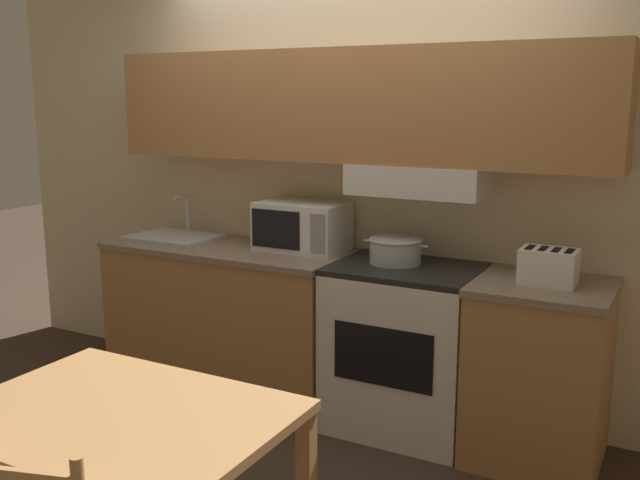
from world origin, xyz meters
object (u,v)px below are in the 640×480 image
object	(u,v)px
microwave	(302,226)
sink_basin	(173,236)
toaster	(549,266)
stove_range	(405,348)
cooking_pot	(395,250)
dining_table	(120,440)

from	to	relation	value
microwave	sink_basin	xyz separation A→B (m)	(-0.86, -0.11, -0.12)
toaster	sink_basin	bearing A→B (deg)	179.78
stove_range	cooking_pot	bearing A→B (deg)	153.17
microwave	dining_table	xyz separation A→B (m)	(0.38, -1.90, -0.39)
toaster	dining_table	world-z (taller)	toaster
sink_basin	toaster	bearing A→B (deg)	-0.22
cooking_pot	toaster	distance (m)	0.80
stove_range	dining_table	size ratio (longest dim) A/B	0.83
microwave	toaster	xyz separation A→B (m)	(1.41, -0.12, -0.05)
stove_range	microwave	world-z (taller)	microwave
stove_range	toaster	xyz separation A→B (m)	(0.72, -0.02, 0.53)
stove_range	sink_basin	bearing A→B (deg)	-179.72
stove_range	sink_basin	distance (m)	1.61
stove_range	cooking_pot	distance (m)	0.53
cooking_pot	sink_basin	bearing A→B (deg)	-178.11
toaster	sink_basin	xyz separation A→B (m)	(-2.26, 0.01, -0.07)
microwave	dining_table	bearing A→B (deg)	-78.60
stove_range	microwave	xyz separation A→B (m)	(-0.69, 0.11, 0.59)
microwave	toaster	distance (m)	1.41
dining_table	stove_range	bearing A→B (deg)	80.31
toaster	stove_range	bearing A→B (deg)	178.71
stove_range	sink_basin	size ratio (longest dim) A/B	1.69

